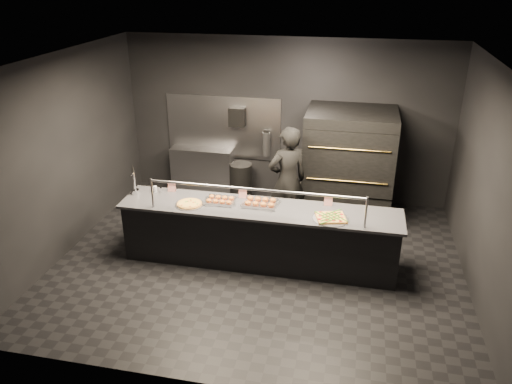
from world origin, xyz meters
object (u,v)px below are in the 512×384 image
Objects in this scene: slider_tray_a at (220,200)px; trash_bin at (241,182)px; square_pizza at (331,218)px; beer_tap at (134,186)px; fire_extinguisher at (266,144)px; round_pizza at (189,204)px; worker at (287,181)px; pizza_oven at (348,164)px; slider_tray_b at (260,202)px; towel_dispenser at (237,117)px; service_counter at (259,235)px; prep_shelf at (203,170)px.

slider_tray_a reaches higher than trash_bin.
beer_tap is at bearing 175.71° from square_pizza.
fire_extinguisher is 2.61m from round_pizza.
round_pizza is 1.74m from worker.
pizza_oven is 2.16m from slider_tray_b.
pizza_oven is 2.10m from trash_bin.
trash_bin is (0.11, -0.24, -1.20)m from towel_dispenser.
pizza_oven reaches higher than service_counter.
fire_extinguisher is 2.35m from slider_tray_a.
pizza_oven is 1.26m from worker.
service_counter is at bearing -89.84° from slider_tray_b.
trash_bin is at bearing -65.45° from towel_dispenser.
beer_tap is at bearing -114.39° from towel_dispenser.
beer_tap reaches higher than slider_tray_a.
towel_dispenser is 1.23m from trash_bin.
pizza_oven reaches higher than round_pizza.
service_counter is 2.30m from pizza_oven.
prep_shelf is 1.39m from fire_extinguisher.
pizza_oven is 1.59× the size of prep_shelf.
pizza_oven is 3.77× the size of slider_tray_a.
trash_bin is at bearing -77.48° from worker.
towel_dispenser is (-0.90, 2.39, 1.09)m from service_counter.
trash_bin is at bearing 172.86° from pizza_oven.
slider_tray_a is 0.91× the size of slider_tray_b.
prep_shelf is 1.31m from towel_dispenser.
prep_shelf is 2.87× the size of round_pizza.
towel_dispenser is 0.74m from fire_extinguisher.
beer_tap is 0.96m from round_pizza.
service_counter is 8.09× the size of slider_tray_a.
prep_shelf is 2.51m from slider_tray_a.
pizza_oven is at bearing 30.09° from beer_tap.
worker is at bearing -65.51° from fire_extinguisher.
fire_extinguisher is 1.04× the size of beer_tap.
square_pizza is 0.70× the size of trash_bin.
pizza_oven reaches higher than trash_bin.
fire_extinguisher is (-0.35, 2.40, 0.60)m from service_counter.
slider_tray_a is at bearing 172.47° from square_pizza.
round_pizza is 0.75× the size of slider_tray_b.
square_pizza reaches higher than round_pizza.
trash_bin is (-0.79, 2.15, -0.11)m from service_counter.
pizza_oven is 3.78× the size of fire_extinguisher.
slider_tray_a is (-0.60, 0.07, 0.48)m from service_counter.
slider_tray_b is at bearing 3.69° from slider_tray_a.
towel_dispenser is 2.59m from beer_tap.
towel_dispenser is 0.84× the size of round_pizza.
slider_tray_a reaches higher than round_pizza.
round_pizza is (0.94, -0.20, -0.12)m from beer_tap.
beer_tap is at bearing -119.21° from trash_bin.
square_pizza reaches higher than trash_bin.
round_pizza is at bearing -137.60° from pizza_oven.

